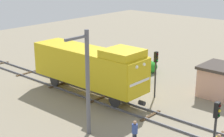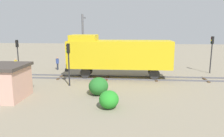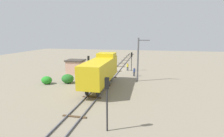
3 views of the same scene
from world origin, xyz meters
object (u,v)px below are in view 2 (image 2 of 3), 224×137
at_px(catenary_mast, 83,40).
at_px(traffic_signal_far, 212,48).
at_px(worker_by_signal, 57,62).
at_px(locomotive, 118,53).
at_px(traffic_signal_near, 17,49).
at_px(relay_hut, 7,82).
at_px(traffic_signal_mid, 68,57).
at_px(worker_near_track, 16,64).

bearing_deg(catenary_mast, traffic_signal_far, 84.75).
bearing_deg(worker_by_signal, locomotive, 16.96).
bearing_deg(traffic_signal_near, relay_hut, 23.46).
height_order(locomotive, traffic_signal_mid, locomotive).
distance_m(worker_near_track, catenary_mast, 8.94).
bearing_deg(worker_near_track, traffic_signal_mid, 70.82).
height_order(locomotive, relay_hut, locomotive).
bearing_deg(traffic_signal_near, traffic_signal_mid, 52.09).
distance_m(locomotive, worker_near_track, 13.23).
relative_size(traffic_signal_far, catenary_mast, 0.62).
height_order(locomotive, traffic_signal_far, locomotive).
distance_m(traffic_signal_mid, traffic_signal_far, 17.12).
bearing_deg(relay_hut, locomotive, 132.04).
bearing_deg(traffic_signal_near, locomotive, 76.13).
height_order(worker_near_track, worker_by_signal, same).
bearing_deg(locomotive, traffic_signal_far, 107.91).
relative_size(traffic_signal_mid, relay_hut, 1.17).
height_order(traffic_signal_mid, worker_near_track, traffic_signal_mid).
distance_m(traffic_signal_far, worker_by_signal, 19.42).
xyz_separation_m(traffic_signal_near, worker_by_signal, (-1.00, 4.80, -1.77)).
relative_size(traffic_signal_near, traffic_signal_far, 0.88).
bearing_deg(catenary_mast, traffic_signal_mid, 2.39).
bearing_deg(traffic_signal_far, worker_by_signal, -91.78).
bearing_deg(worker_near_track, worker_by_signal, 126.28).
height_order(traffic_signal_near, worker_by_signal, traffic_signal_near).
relative_size(traffic_signal_near, traffic_signal_mid, 0.97).
relative_size(traffic_signal_far, worker_by_signal, 2.64).
distance_m(worker_by_signal, relay_hut, 11.71).
bearing_deg(relay_hut, worker_by_signal, 179.21).
bearing_deg(traffic_signal_near, catenary_mast, 102.95).
height_order(worker_by_signal, catenary_mast, catenary_mast).
xyz_separation_m(traffic_signal_far, relay_hut, (11.10, -19.46, -1.71)).
bearing_deg(locomotive, worker_by_signal, -117.25).
bearing_deg(catenary_mast, locomotive, 43.68).
bearing_deg(worker_by_signal, traffic_signal_mid, -20.01).
xyz_separation_m(catenary_mast, relay_hut, (12.57, -3.48, -2.44)).
height_order(traffic_signal_mid, catenary_mast, catenary_mast).
height_order(locomotive, worker_by_signal, locomotive).
bearing_deg(worker_near_track, catenary_mast, 123.79).
relative_size(traffic_signal_far, worker_near_track, 2.64).
distance_m(catenary_mast, relay_hut, 13.27).
relative_size(locomotive, catenary_mast, 1.62).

